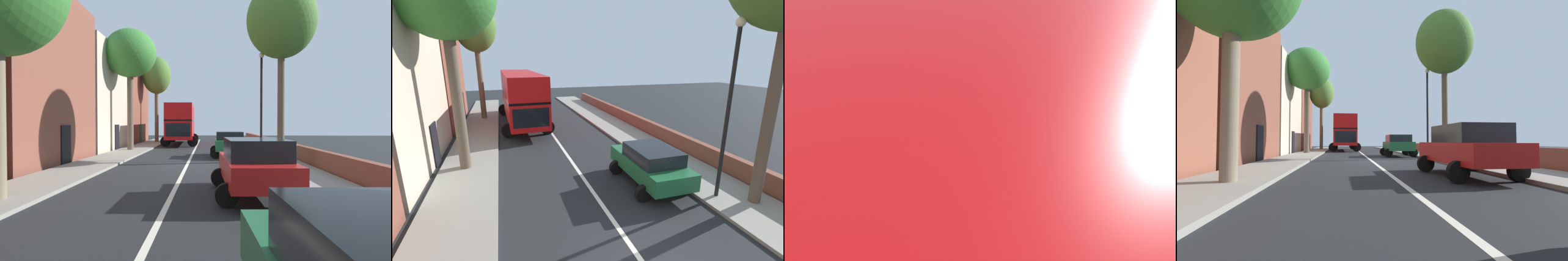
{
  "view_description": "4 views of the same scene",
  "coord_description": "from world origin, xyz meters",
  "views": [
    {
      "loc": [
        1.1,
        -16.74,
        2.2
      ],
      "look_at": [
        0.19,
        6.77,
        1.68
      ],
      "focal_mm": 29.37,
      "sensor_mm": 36.0,
      "label": 1
    },
    {
      "loc": [
        -3.14,
        -4.49,
        5.17
      ],
      "look_at": [
        1.43,
        9.51,
        1.1
      ],
      "focal_mm": 24.21,
      "sensor_mm": 36.0,
      "label": 2
    },
    {
      "loc": [
        -2.62,
        16.15,
        4.32
      ],
      "look_at": [
        0.18,
        19.0,
        1.38
      ],
      "focal_mm": 32.85,
      "sensor_mm": 36.0,
      "label": 3
    },
    {
      "loc": [
        -1.6,
        -15.51,
        1.21
      ],
      "look_at": [
        0.82,
        7.32,
        2.12
      ],
      "focal_mm": 23.83,
      "sensor_mm": 36.0,
      "label": 4
    }
  ],
  "objects": [
    {
      "name": "lamppost_right",
      "position": [
        4.3,
        2.56,
        3.81
      ],
      "size": [
        0.32,
        0.32,
        6.31
      ],
      "color": "black",
      "rests_on": "sidewalk_right"
    },
    {
      "name": "parked_car_red_right_0",
      "position": [
        2.5,
        -7.08,
        0.98
      ],
      "size": [
        2.6,
        4.46,
        1.74
      ],
      "color": "#AD1919",
      "rests_on": "ground"
    },
    {
      "name": "litter_bin_right",
      "position": [
        5.3,
        -0.52,
        0.65
      ],
      "size": [
        0.55,
        0.55,
        1.06
      ],
      "color": "black",
      "rests_on": "sidewalk_right"
    },
    {
      "name": "parked_car_green_right_2",
      "position": [
        2.5,
        4.42,
        0.95
      ],
      "size": [
        2.54,
        4.08,
        1.66
      ],
      "color": "#1E6038",
      "rests_on": "ground"
    },
    {
      "name": "sidewalk_right",
      "position": [
        4.9,
        0.0,
        0.06
      ],
      "size": [
        2.6,
        60.0,
        0.12
      ],
      "primitive_type": "cube",
      "color": "gray",
      "rests_on": "ground"
    },
    {
      "name": "double_decker_bus",
      "position": [
        -1.7,
        17.06,
        2.36
      ],
      "size": [
        3.76,
        11.36,
        4.06
      ],
      "color": "red",
      "rests_on": "ground"
    },
    {
      "name": "boundary_wall_right",
      "position": [
        6.45,
        0.0,
        0.47
      ],
      "size": [
        0.36,
        54.0,
        0.93
      ],
      "primitive_type": "cube",
      "color": "brown",
      "rests_on": "ground"
    },
    {
      "name": "terraced_houses_left",
      "position": [
        -8.5,
        -0.94,
        4.77
      ],
      "size": [
        4.07,
        47.62,
        10.4
      ],
      "color": "brown",
      "rests_on": "ground"
    },
    {
      "name": "sidewalk_left",
      "position": [
        -4.9,
        0.0,
        0.06
      ],
      "size": [
        2.6,
        60.0,
        0.12
      ],
      "primitive_type": "cube",
      "color": "gray",
      "rests_on": "ground"
    },
    {
      "name": "street_tree_left_2",
      "position": [
        -5.05,
        8.42,
        7.65
      ],
      "size": [
        4.15,
        4.15,
        9.53
      ],
      "color": "brown",
      "rests_on": "sidewalk_left"
    },
    {
      "name": "street_tree_right_3",
      "position": [
        5.29,
        1.79,
        8.05
      ],
      "size": [
        3.96,
        3.96,
        10.19
      ],
      "color": "brown",
      "rests_on": "sidewalk_right"
    },
    {
      "name": "road_centre_line",
      "position": [
        0.0,
        0.0,
        0.0
      ],
      "size": [
        0.16,
        54.0,
        0.01
      ],
      "primitive_type": "cube",
      "color": "silver",
      "rests_on": "ground"
    },
    {
      "name": "ground_plane",
      "position": [
        0.0,
        0.0,
        0.0
      ],
      "size": [
        84.0,
        84.0,
        0.0
      ],
      "primitive_type": "plane",
      "color": "black"
    },
    {
      "name": "street_tree_left_4",
      "position": [
        -4.75,
        19.61,
        7.56
      ],
      "size": [
        3.25,
        3.25,
        9.66
      ],
      "color": "brown",
      "rests_on": "sidewalk_left"
    }
  ]
}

